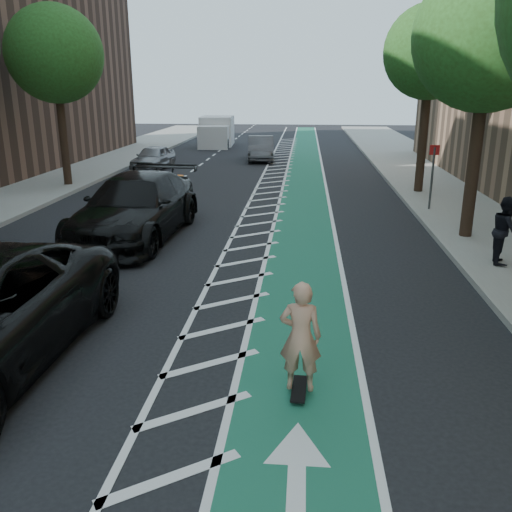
# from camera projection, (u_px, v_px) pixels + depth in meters

# --- Properties ---
(ground) EXTENTS (120.00, 120.00, 0.00)m
(ground) POSITION_uv_depth(u_px,v_px,m) (124.00, 360.00, 9.25)
(ground) COLOR black
(ground) RESTS_ON ground
(bike_lane) EXTENTS (2.00, 90.00, 0.01)m
(bike_lane) POSITION_uv_depth(u_px,v_px,m) (303.00, 223.00, 18.50)
(bike_lane) COLOR #1C634B
(bike_lane) RESTS_ON ground
(buffer_strip) EXTENTS (1.40, 90.00, 0.01)m
(buffer_strip) POSITION_uv_depth(u_px,v_px,m) (260.00, 222.00, 18.63)
(buffer_strip) COLOR silver
(buffer_strip) RESTS_ON ground
(sidewalk_right) EXTENTS (5.00, 90.00, 0.15)m
(sidewalk_right) POSITION_uv_depth(u_px,v_px,m) (500.00, 225.00, 17.92)
(sidewalk_right) COLOR gray
(sidewalk_right) RESTS_ON ground
(curb_right) EXTENTS (0.12, 90.00, 0.16)m
(curb_right) POSITION_uv_depth(u_px,v_px,m) (425.00, 224.00, 18.13)
(curb_right) COLOR gray
(curb_right) RESTS_ON ground
(curb_left) EXTENTS (0.12, 90.00, 0.16)m
(curb_left) POSITION_uv_depth(u_px,v_px,m) (22.00, 215.00, 19.34)
(curb_left) COLOR gray
(curb_left) RESTS_ON ground
(tree_r_c) EXTENTS (4.20, 4.20, 7.90)m
(tree_r_c) POSITION_uv_depth(u_px,v_px,m) (493.00, 35.00, 14.45)
(tree_r_c) COLOR #382619
(tree_r_c) RESTS_ON ground
(tree_r_d) EXTENTS (4.20, 4.20, 7.90)m
(tree_r_d) POSITION_uv_depth(u_px,v_px,m) (429.00, 53.00, 22.05)
(tree_r_d) COLOR #382619
(tree_r_d) RESTS_ON ground
(tree_l_d) EXTENTS (4.20, 4.20, 7.90)m
(tree_l_d) POSITION_uv_depth(u_px,v_px,m) (55.00, 55.00, 23.40)
(tree_l_d) COLOR #382619
(tree_l_d) RESTS_ON ground
(sign_post) EXTENTS (0.35, 0.08, 2.47)m
(sign_post) POSITION_uv_depth(u_px,v_px,m) (432.00, 176.00, 19.60)
(sign_post) COLOR #4C4C4C
(sign_post) RESTS_ON ground
(skateboard) EXTENTS (0.25, 0.77, 0.10)m
(skateboard) POSITION_uv_depth(u_px,v_px,m) (299.00, 389.00, 8.22)
(skateboard) COLOR black
(skateboard) RESTS_ON ground
(skateboarder) EXTENTS (0.65, 0.44, 1.72)m
(skateboarder) POSITION_uv_depth(u_px,v_px,m) (300.00, 337.00, 7.96)
(skateboarder) COLOR tan
(skateboarder) RESTS_ON skateboard
(suv_far) EXTENTS (3.03, 6.69, 1.90)m
(suv_far) POSITION_uv_depth(u_px,v_px,m) (136.00, 207.00, 16.50)
(suv_far) COLOR black
(suv_far) RESTS_ON ground
(car_silver) EXTENTS (1.97, 4.05, 1.33)m
(car_silver) POSITION_uv_depth(u_px,v_px,m) (153.00, 158.00, 30.21)
(car_silver) COLOR gray
(car_silver) RESTS_ON ground
(car_grey) EXTENTS (1.91, 4.59, 1.48)m
(car_grey) POSITION_uv_depth(u_px,v_px,m) (261.00, 148.00, 34.06)
(car_grey) COLOR #504F54
(car_grey) RESTS_ON ground
(pedestrian) EXTENTS (0.81, 0.95, 1.72)m
(pedestrian) POSITION_uv_depth(u_px,v_px,m) (506.00, 230.00, 13.62)
(pedestrian) COLOR black
(pedestrian) RESTS_ON sidewalk_right
(box_truck) EXTENTS (2.63, 5.43, 2.21)m
(box_truck) POSITION_uv_depth(u_px,v_px,m) (216.00, 133.00, 42.07)
(box_truck) COLOR silver
(box_truck) RESTS_ON ground
(barrel_a) EXTENTS (0.71, 0.71, 0.97)m
(barrel_a) POSITION_uv_depth(u_px,v_px,m) (2.00, 271.00, 12.29)
(barrel_a) COLOR orange
(barrel_a) RESTS_ON ground
(barrel_b) EXTENTS (0.63, 0.63, 0.86)m
(barrel_b) POSITION_uv_depth(u_px,v_px,m) (150.00, 200.00, 20.23)
(barrel_b) COLOR #D63F0B
(barrel_b) RESTS_ON ground
(barrel_c) EXTENTS (0.61, 0.61, 0.83)m
(barrel_c) POSITION_uv_depth(u_px,v_px,m) (178.00, 186.00, 23.25)
(barrel_c) COLOR orange
(barrel_c) RESTS_ON ground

